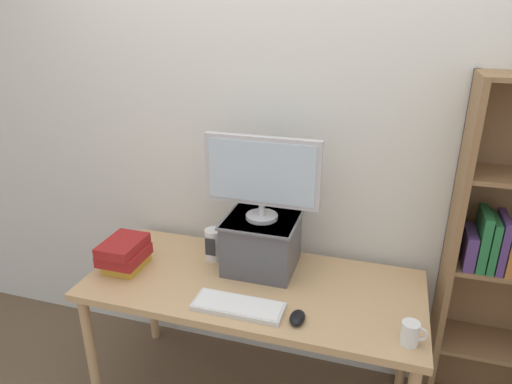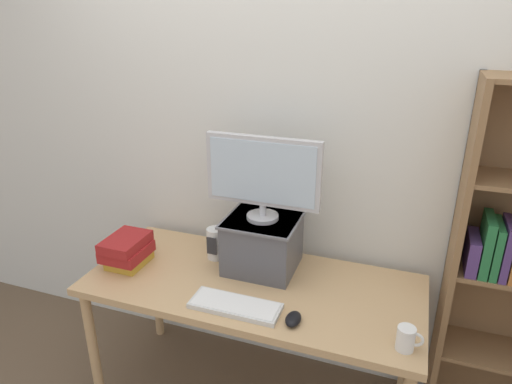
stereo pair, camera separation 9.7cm
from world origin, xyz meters
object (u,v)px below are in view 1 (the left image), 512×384
riser_box (261,242)px  desk_speaker (214,244)px  keyboard (238,306)px  computer_monitor (261,175)px  book_stack (124,254)px  desk (253,295)px  coffee_mug (411,333)px  computer_mouse (297,318)px

riser_box → desk_speaker: bearing=178.8°
keyboard → desk_speaker: size_ratio=2.40×
riser_box → computer_monitor: computer_monitor is taller
book_stack → desk_speaker: size_ratio=1.45×
computer_monitor → keyboard: size_ratio=1.38×
computer_monitor → keyboard: (0.00, -0.36, -0.48)m
keyboard → desk_speaker: desk_speaker is taller
desk → desk_speaker: desk_speaker is taller
coffee_mug → desk_speaker: (-0.97, 0.39, 0.03)m
desk → keyboard: 0.23m
riser_box → computer_mouse: bearing=-54.3°
riser_box → desk_speaker: 0.26m
desk → desk_speaker: (-0.26, 0.15, 0.16)m
computer_mouse → riser_box: bearing=125.7°
computer_monitor → desk_speaker: computer_monitor is taller
computer_mouse → book_stack: (-0.92, 0.16, 0.06)m
computer_mouse → keyboard: bearing=177.8°
desk → riser_box: bearing=91.0°
computer_mouse → desk_speaker: size_ratio=0.62×
riser_box → coffee_mug: 0.81m
computer_mouse → computer_monitor: bearing=125.8°
desk_speaker → book_stack: bearing=-151.5°
riser_box → computer_mouse: riser_box is taller
computer_monitor → coffee_mug: size_ratio=5.44×
desk → computer_monitor: 0.59m
computer_monitor → coffee_mug: 0.92m
coffee_mug → computer_mouse: bearing=179.0°
keyboard → book_stack: 0.67m
keyboard → computer_mouse: size_ratio=3.85×
computer_mouse → coffee_mug: 0.45m
riser_box → computer_monitor: bearing=-90.0°
computer_mouse → book_stack: size_ratio=0.43×
desk → desk_speaker: 0.34m
desk → computer_mouse: 0.36m
keyboard → computer_monitor: bearing=90.0°
computer_monitor → book_stack: computer_monitor is taller
keyboard → coffee_mug: 0.72m
coffee_mug → desk_speaker: bearing=158.4°
riser_box → book_stack: bearing=-162.3°
book_stack → coffee_mug: (1.36, -0.17, -0.03)m
computer_mouse → coffee_mug: (0.45, -0.01, 0.03)m
desk → computer_monitor: size_ratio=2.87×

